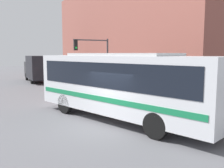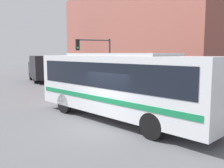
# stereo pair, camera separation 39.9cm
# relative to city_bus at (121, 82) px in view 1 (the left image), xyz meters

# --- Properties ---
(ground_plane) EXTENTS (120.00, 120.00, 0.00)m
(ground_plane) POSITION_rel_city_bus_xyz_m (-1.37, -0.91, -1.96)
(ground_plane) COLOR slate
(sidewalk) EXTENTS (2.45, 70.00, 0.13)m
(sidewalk) POSITION_rel_city_bus_xyz_m (4.36, 19.09, -1.89)
(sidewalk) COLOR gray
(sidewalk) RESTS_ON ground_plane
(building_facade) EXTENTS (6.00, 30.85, 11.84)m
(building_facade) POSITION_rel_city_bus_xyz_m (8.58, 15.51, 3.96)
(building_facade) COLOR brown
(building_facade) RESTS_ON ground_plane
(city_bus) EXTENTS (5.75, 10.71, 3.37)m
(city_bus) POSITION_rel_city_bus_xyz_m (0.00, 0.00, 0.00)
(city_bus) COLOR silver
(city_bus) RESTS_ON ground_plane
(delivery_truck) EXTENTS (2.32, 6.92, 3.08)m
(delivery_truck) POSITION_rel_city_bus_xyz_m (-0.59, 19.50, -0.29)
(delivery_truck) COLOR black
(delivery_truck) RESTS_ON ground_plane
(fire_hydrant) EXTENTS (0.24, 0.32, 0.81)m
(fire_hydrant) POSITION_rel_city_bus_xyz_m (3.73, 3.71, -1.43)
(fire_hydrant) COLOR red
(fire_hydrant) RESTS_ON sidewalk
(traffic_light_pole) EXTENTS (3.28, 0.35, 4.54)m
(traffic_light_pole) POSITION_rel_city_bus_xyz_m (2.66, 9.70, 1.33)
(traffic_light_pole) COLOR #47474C
(traffic_light_pole) RESTS_ON sidewalk
(parking_meter) EXTENTS (0.14, 0.14, 1.32)m
(parking_meter) POSITION_rel_city_bus_xyz_m (3.73, 6.14, -0.94)
(parking_meter) COLOR #47474C
(parking_meter) RESTS_ON sidewalk
(pedestrian_near_corner) EXTENTS (0.34, 0.34, 1.75)m
(pedestrian_near_corner) POSITION_rel_city_bus_xyz_m (4.02, 4.45, -0.94)
(pedestrian_near_corner) COLOR #47382D
(pedestrian_near_corner) RESTS_ON sidewalk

